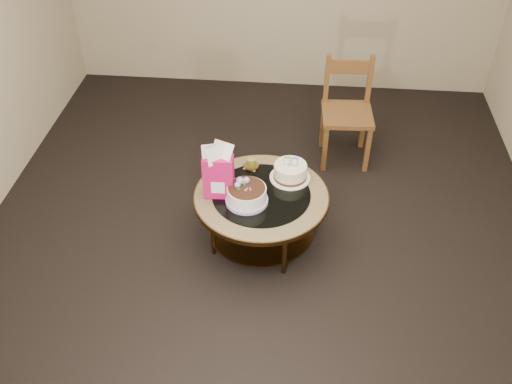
# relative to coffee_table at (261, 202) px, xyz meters

# --- Properties ---
(ground) EXTENTS (5.00, 5.00, 0.00)m
(ground) POSITION_rel_coffee_table_xyz_m (-0.00, 0.00, -0.38)
(ground) COLOR black
(ground) RESTS_ON ground
(room_walls) EXTENTS (4.52, 5.02, 2.61)m
(room_walls) POSITION_rel_coffee_table_xyz_m (-0.00, 0.00, 1.16)
(room_walls) COLOR tan
(room_walls) RESTS_ON ground
(coffee_table) EXTENTS (1.02, 1.02, 0.46)m
(coffee_table) POSITION_rel_coffee_table_xyz_m (0.00, 0.00, 0.00)
(coffee_table) COLOR #543818
(coffee_table) RESTS_ON ground
(decorated_cake) EXTENTS (0.31, 0.31, 0.18)m
(decorated_cake) POSITION_rel_coffee_table_xyz_m (-0.10, -0.09, 0.14)
(decorated_cake) COLOR #B392CF
(decorated_cake) RESTS_ON coffee_table
(cream_cake) EXTENTS (0.31, 0.31, 0.20)m
(cream_cake) POSITION_rel_coffee_table_xyz_m (0.20, 0.21, 0.14)
(cream_cake) COLOR white
(cream_cake) RESTS_ON coffee_table
(gift_bag) EXTENTS (0.22, 0.16, 0.44)m
(gift_bag) POSITION_rel_coffee_table_xyz_m (-0.31, -0.03, 0.30)
(gift_bag) COLOR #CB1361
(gift_bag) RESTS_ON coffee_table
(pillar_candle) EXTENTS (0.12, 0.12, 0.09)m
(pillar_candle) POSITION_rel_coffee_table_xyz_m (-0.11, 0.32, 0.11)
(pillar_candle) COLOR #DDB55B
(pillar_candle) RESTS_ON coffee_table
(dining_chair) EXTENTS (0.46, 0.46, 0.96)m
(dining_chair) POSITION_rel_coffee_table_xyz_m (0.67, 1.18, 0.11)
(dining_chair) COLOR brown
(dining_chair) RESTS_ON ground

